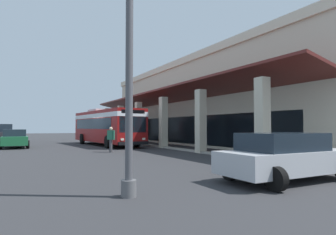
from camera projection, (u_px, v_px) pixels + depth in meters
ground at (185, 144)px, 28.25m from camera, size 120.00×120.00×0.00m
curb_strip at (150, 145)px, 24.99m from camera, size 37.10×0.50×0.12m
plaza_building at (233, 105)px, 29.76m from camera, size 31.21×16.98×8.00m
transit_bus at (106, 125)px, 25.97m from camera, size 11.37×3.44×3.34m
parked_sedan_silver at (286, 156)px, 8.71m from camera, size 2.51×4.44×1.47m
parked_sedan_green at (15, 138)px, 22.71m from camera, size 4.42×2.05×1.47m
parked_suv_charcoal at (1, 133)px, 29.59m from camera, size 4.97×2.51×1.97m
pedestrian at (111, 138)px, 18.67m from camera, size 0.64×0.43×1.67m
potted_palm at (137, 136)px, 31.37m from camera, size 1.78×1.34×3.09m
lot_light_pole at (130, 6)px, 6.82m from camera, size 0.60×0.60×8.54m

